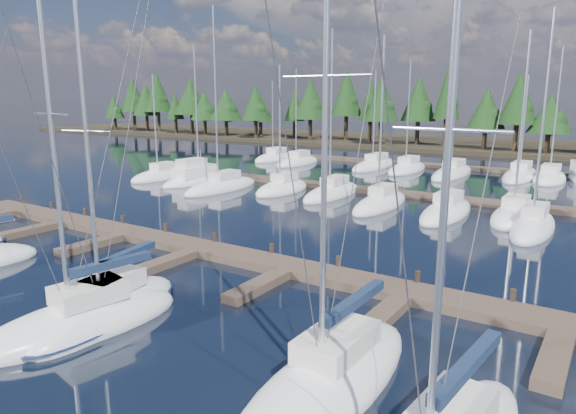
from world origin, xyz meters
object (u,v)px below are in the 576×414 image
Objects in this scene: main_dock at (195,252)px; front_sailboat_5 at (329,379)px; motor_yacht_left at (195,178)px; front_sailboat_3 at (82,321)px; front_sailboat_4 at (109,311)px.

front_sailboat_5 reaches higher than main_dock.
motor_yacht_left is (-29.27, 25.25, 0.15)m from front_sailboat_5.
front_sailboat_3 is at bearing -170.90° from front_sailboat_5.
front_sailboat_4 reaches higher than main_dock.
front_sailboat_4 is 0.81× the size of front_sailboat_5.
motor_yacht_left is at bearing 126.09° from front_sailboat_3.
main_dock is at bearing 148.96° from front_sailboat_5.
front_sailboat_4 is 1.60× the size of motor_yacht_left.
motor_yacht_left is (-19.54, 26.80, 0.16)m from front_sailboat_3.
front_sailboat_5 is at bearing 9.10° from front_sailboat_3.
main_dock is at bearing 107.14° from front_sailboat_3.
front_sailboat_5 is at bearing -40.78° from motor_yacht_left.
motor_yacht_left is (-16.73, 17.70, 0.25)m from main_dock.
motor_yacht_left is (-19.56, 25.61, 0.17)m from front_sailboat_4.
front_sailboat_4 is 32.23m from motor_yacht_left.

